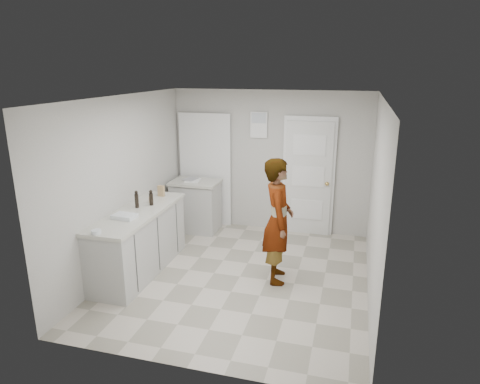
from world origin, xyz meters
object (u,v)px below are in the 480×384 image
(person, at_px, (278,221))
(egg_bowl, at_px, (96,232))
(cake_mix_box, at_px, (161,191))
(baking_dish, at_px, (124,216))
(oil_cruet_a, at_px, (151,198))
(oil_cruet_b, at_px, (137,200))
(spice_jar, at_px, (150,200))

(person, distance_m, egg_bowl, 2.34)
(cake_mix_box, relative_size, baking_dish, 0.54)
(oil_cruet_a, bearing_deg, oil_cruet_b, -132.46)
(oil_cruet_a, xyz_separation_m, oil_cruet_b, (-0.15, -0.16, 0.01))
(spice_jar, xyz_separation_m, baking_dish, (-0.02, -0.72, -0.02))
(person, height_order, egg_bowl, person)
(cake_mix_box, bearing_deg, spice_jar, -85.79)
(person, bearing_deg, cake_mix_box, 64.23)
(person, distance_m, cake_mix_box, 2.00)
(baking_dish, bearing_deg, egg_bowl, -94.71)
(egg_bowl, bearing_deg, oil_cruet_a, 83.29)
(baking_dish, distance_m, egg_bowl, 0.59)
(baking_dish, bearing_deg, oil_cruet_a, 81.38)
(cake_mix_box, bearing_deg, person, -6.59)
(cake_mix_box, distance_m, oil_cruet_b, 0.62)
(person, xyz_separation_m, cake_mix_box, (-1.94, 0.47, 0.14))
(spice_jar, bearing_deg, baking_dish, -91.62)
(person, distance_m, spice_jar, 1.96)
(oil_cruet_b, xyz_separation_m, egg_bowl, (0.01, -1.03, -0.10))
(person, bearing_deg, oil_cruet_a, 77.27)
(cake_mix_box, height_order, oil_cruet_b, oil_cruet_b)
(oil_cruet_a, height_order, oil_cruet_b, oil_cruet_b)
(person, relative_size, egg_bowl, 14.76)
(spice_jar, xyz_separation_m, oil_cruet_b, (-0.07, -0.27, 0.08))
(person, xyz_separation_m, oil_cruet_b, (-2.03, -0.14, 0.18))
(egg_bowl, bearing_deg, spice_jar, 86.99)
(person, distance_m, oil_cruet_a, 1.89)
(baking_dish, height_order, egg_bowl, baking_dish)
(spice_jar, distance_m, egg_bowl, 1.31)
(spice_jar, distance_m, oil_cruet_b, 0.30)
(person, bearing_deg, spice_jar, 73.95)
(person, distance_m, oil_cruet_b, 2.04)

